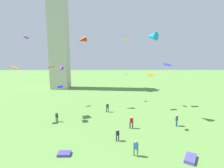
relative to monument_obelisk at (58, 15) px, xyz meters
The scene contains 21 objects.
monument_obelisk is the anchor object (origin of this frame).
person_0 49.74m from the monument_obelisk, 64.61° to the right, with size 0.54×0.45×1.79m.
person_1 44.23m from the monument_obelisk, 59.40° to the right, with size 0.56×0.36×1.83m.
person_2 38.31m from the monument_obelisk, 75.78° to the right, with size 0.47×0.41×1.56m.
person_3 46.36m from the monument_obelisk, 64.84° to the right, with size 0.47×0.42×1.55m.
person_4 47.18m from the monument_obelisk, 50.45° to the right, with size 0.49×0.55×1.84m.
person_5 37.18m from the monument_obelisk, 57.98° to the right, with size 0.53×0.49×1.79m.
kite_flying_0 26.64m from the monument_obelisk, 73.86° to the right, with size 1.37×1.70×1.37m.
kite_flying_1 31.53m from the monument_obelisk, 77.23° to the right, with size 1.63×1.94×0.59m.
kite_flying_2 26.27m from the monument_obelisk, 63.72° to the right, with size 2.14×1.69×1.60m.
kite_flying_3 31.32m from the monument_obelisk, 39.84° to the right, with size 0.81×1.02×0.19m.
kite_flying_4 29.31m from the monument_obelisk, 84.86° to the right, with size 0.92×0.97×0.36m.
kite_flying_5 32.23m from the monument_obelisk, 41.71° to the right, with size 0.87×1.13×0.46m.
kite_flying_6 33.33m from the monument_obelisk, 87.33° to the right, with size 1.28×1.01×0.53m.
kite_flying_7 35.35m from the monument_obelisk, 74.38° to the right, with size 1.24×1.48×0.15m.
kite_flying_8 37.61m from the monument_obelisk, 50.63° to the right, with size 2.29×2.36×1.44m.
kite_flying_9 39.00m from the monument_obelisk, 60.11° to the right, with size 0.95×0.93×0.24m.
kite_flying_10 37.37m from the monument_obelisk, 43.87° to the right, with size 1.44×1.08×0.51m.
kite_flying_11 38.02m from the monument_obelisk, 36.79° to the right, with size 1.58×1.05×0.62m.
kite_bundle_0 53.06m from the monument_obelisk, 58.93° to the right, with size 1.95×1.00×0.35m, color #4A42AD.
kite_bundle_2 47.44m from the monument_obelisk, 74.13° to the right, with size 1.36×1.02×0.28m, color #4139A1.
Camera 1 is at (1.35, -10.51, 10.71)m, focal length 28.14 mm.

